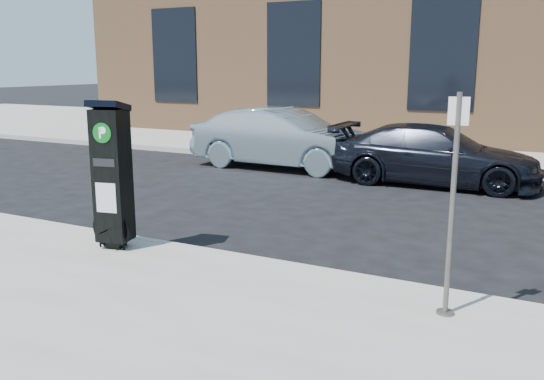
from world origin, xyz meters
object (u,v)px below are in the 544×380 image
Objects in this scene: bike_rack at (111,229)px; car_dark at (435,155)px; parking_kiosk at (112,173)px; sign_pole at (452,208)px; car_silver at (282,138)px.

car_dark reaches higher than bike_rack.
bike_rack is at bearing 157.32° from car_dark.
sign_pole is at bearing -13.77° from parking_kiosk.
car_silver reaches higher than car_dark.
parking_kiosk is at bearing -170.25° from car_silver.
parking_kiosk reaches higher than bike_rack.
parking_kiosk is at bearing 157.15° from car_dark.
parking_kiosk reaches higher than car_dark.
parking_kiosk is 0.44× the size of car_dark.
car_silver reaches higher than bike_rack.
parking_kiosk reaches higher than car_silver.
parking_kiosk is 0.43× the size of car_silver.
parking_kiosk is 7.58m from car_silver.
parking_kiosk is 4.51m from sign_pole.
bike_rack is 7.81m from car_dark.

